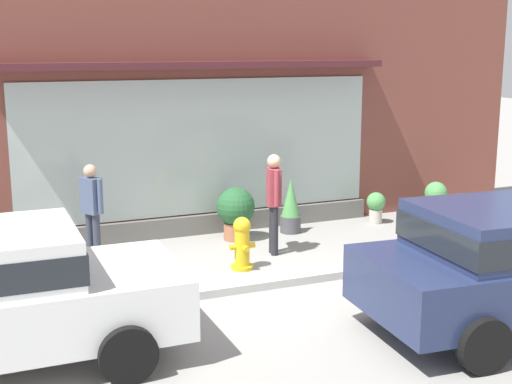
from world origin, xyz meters
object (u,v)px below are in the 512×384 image
Objects in this scene: fire_hydrant at (242,243)px; potted_plant_by_entrance at (236,210)px; pedestrian_with_handbag at (274,197)px; potted_plant_window_left at (376,205)px; pedestrian_passerby at (92,205)px; potted_plant_near_hydrant at (435,199)px; potted_plant_doorstep at (291,207)px.

potted_plant_by_entrance is (0.52, 1.61, 0.11)m from fire_hydrant.
pedestrian_with_handbag reaches higher than potted_plant_window_left.
pedestrian_passerby is at bearing 145.60° from fire_hydrant.
pedestrian_passerby is 1.65× the size of potted_plant_by_entrance.
potted_plant_by_entrance reaches higher than potted_plant_near_hydrant.
fire_hydrant is 5.02m from potted_plant_near_hydrant.
potted_plant_by_entrance reaches higher than potted_plant_window_left.
pedestrian_with_handbag is 4.16m from potted_plant_near_hydrant.
potted_plant_doorstep is (1.64, 1.67, 0.06)m from fire_hydrant.
potted_plant_doorstep reaches higher than fire_hydrant.
potted_plant_by_entrance is (-1.12, -0.06, 0.05)m from potted_plant_doorstep.
pedestrian_passerby reaches higher than fire_hydrant.
pedestrian_with_handbag reaches higher than fire_hydrant.
potted_plant_near_hydrant is (4.00, 0.94, -0.59)m from pedestrian_with_handbag.
potted_plant_window_left is 1.32m from potted_plant_near_hydrant.
potted_plant_window_left is at bearing -1.00° from potted_plant_doorstep.
potted_plant_near_hydrant is (4.79, 1.51, -0.03)m from fire_hydrant.
potted_plant_by_entrance is at bearing 178.61° from potted_plant_near_hydrant.
potted_plant_window_left is at bearing 63.72° from pedestrian_passerby.
pedestrian_passerby is at bearing -179.07° from potted_plant_near_hydrant.
fire_hydrant is 0.53× the size of pedestrian_passerby.
pedestrian_passerby is (-2.04, 1.40, 0.49)m from fire_hydrant.
potted_plant_near_hydrant is at bearing 17.46° from fire_hydrant.
potted_plant_window_left is at bearing 0.50° from potted_plant_by_entrance.
fire_hydrant is 0.49× the size of pedestrian_with_handbag.
fire_hydrant is at bearing -162.54° from potted_plant_near_hydrant.
potted_plant_by_entrance is at bearing 66.01° from pedestrian_passerby.
potted_plant_window_left is at bearing 25.22° from fire_hydrant.
pedestrian_passerby is at bearing -175.20° from potted_plant_by_entrance.
fire_hydrant reaches higher than potted_plant_near_hydrant.
pedestrian_passerby is 2.55× the size of potted_plant_window_left.
potted_plant_by_entrance is at bearing 25.63° from pedestrian_with_handbag.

